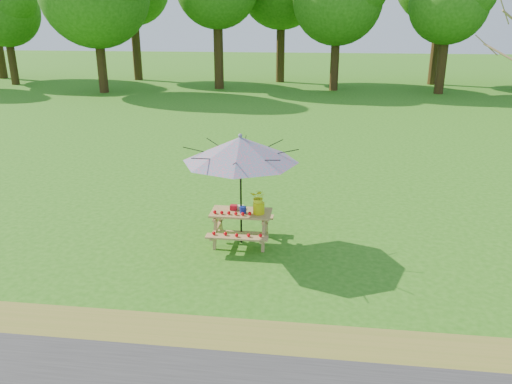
# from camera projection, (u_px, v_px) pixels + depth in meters

# --- Properties ---
(ground) EXTENTS (120.00, 120.00, 0.00)m
(ground) POSITION_uv_depth(u_px,v_px,m) (167.00, 249.00, 9.84)
(ground) COLOR #276914
(ground) RESTS_ON ground
(drygrass_strip) EXTENTS (120.00, 1.20, 0.01)m
(drygrass_strip) POSITION_uv_depth(u_px,v_px,m) (110.00, 333.00, 7.21)
(drygrass_strip) COLOR olive
(drygrass_strip) RESTS_ON ground
(picnic_table) EXTENTS (1.20, 1.32, 0.67)m
(picnic_table) POSITION_uv_depth(u_px,v_px,m) (241.00, 228.00, 10.03)
(picnic_table) COLOR #A6834B
(picnic_table) RESTS_ON ground
(patio_umbrella) EXTENTS (2.35, 2.35, 2.26)m
(patio_umbrella) POSITION_uv_depth(u_px,v_px,m) (240.00, 149.00, 9.49)
(patio_umbrella) COLOR black
(patio_umbrella) RESTS_ON ground
(produce_bins) EXTENTS (0.35, 0.33, 0.13)m
(produce_bins) POSITION_uv_depth(u_px,v_px,m) (239.00, 208.00, 9.94)
(produce_bins) COLOR #B40E20
(produce_bins) RESTS_ON picnic_table
(tomatoes_row) EXTENTS (0.77, 0.13, 0.07)m
(tomatoes_row) POSITION_uv_depth(u_px,v_px,m) (232.00, 213.00, 9.75)
(tomatoes_row) COLOR red
(tomatoes_row) RESTS_ON picnic_table
(flower_bucket) EXTENTS (0.36, 0.34, 0.51)m
(flower_bucket) POSITION_uv_depth(u_px,v_px,m) (259.00, 201.00, 9.74)
(flower_bucket) COLOR #D8D30B
(flower_bucket) RESTS_ON picnic_table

